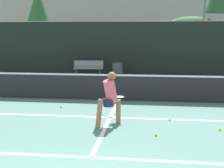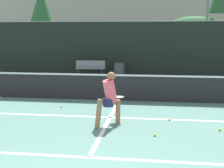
# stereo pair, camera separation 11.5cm
# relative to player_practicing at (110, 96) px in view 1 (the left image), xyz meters

# --- Properties ---
(court_baseline_near) EXTENTS (11.00, 0.10, 0.01)m
(court_baseline_near) POSITION_rel_player_practicing_xyz_m (-0.09, -2.22, -0.77)
(court_baseline_near) COLOR white
(court_baseline_near) RESTS_ON ground
(court_service_line) EXTENTS (8.25, 0.10, 0.01)m
(court_service_line) POSITION_rel_player_practicing_xyz_m (-0.09, 0.72, -0.77)
(court_service_line) COLOR white
(court_service_line) RESTS_ON ground
(court_center_mark) EXTENTS (0.10, 5.24, 0.01)m
(court_center_mark) POSITION_rel_player_practicing_xyz_m (-0.09, 0.40, -0.77)
(court_center_mark) COLOR white
(court_center_mark) RESTS_ON ground
(net) EXTENTS (11.09, 0.09, 1.07)m
(net) POSITION_rel_player_practicing_xyz_m (-0.09, 3.02, -0.26)
(net) COLOR slate
(net) RESTS_ON ground
(fence_back) EXTENTS (24.00, 0.06, 3.05)m
(fence_back) POSITION_rel_player_practicing_xyz_m (-0.09, 10.10, 0.74)
(fence_back) COLOR black
(fence_back) RESTS_ON ground
(player_practicing) EXTENTS (0.81, 1.09, 1.43)m
(player_practicing) POSITION_rel_player_practicing_xyz_m (0.00, 0.00, 0.00)
(player_practicing) COLOR #8C6042
(player_practicing) RESTS_ON ground
(tennis_ball_scattered_0) EXTENTS (0.07, 0.07, 0.07)m
(tennis_ball_scattered_0) POSITION_rel_player_practicing_xyz_m (1.20, -0.75, -0.74)
(tennis_ball_scattered_0) COLOR #D1E033
(tennis_ball_scattered_0) RESTS_ON ground
(tennis_ball_scattered_4) EXTENTS (0.07, 0.07, 0.07)m
(tennis_ball_scattered_4) POSITION_rel_player_practicing_xyz_m (1.60, 0.65, -0.74)
(tennis_ball_scattered_4) COLOR #D1E033
(tennis_ball_scattered_4) RESTS_ON ground
(tennis_ball_scattered_5) EXTENTS (0.07, 0.07, 0.07)m
(tennis_ball_scattered_5) POSITION_rel_player_practicing_xyz_m (2.81, -0.12, -0.74)
(tennis_ball_scattered_5) COLOR #D1E033
(tennis_ball_scattered_5) RESTS_ON ground
(tennis_ball_scattered_6) EXTENTS (0.07, 0.07, 0.07)m
(tennis_ball_scattered_6) POSITION_rel_player_practicing_xyz_m (-1.83, 1.68, -0.74)
(tennis_ball_scattered_6) COLOR #D1E033
(tennis_ball_scattered_6) RESTS_ON ground
(courtside_bench) EXTENTS (1.65, 0.50, 0.86)m
(courtside_bench) POSITION_rel_player_practicing_xyz_m (-2.38, 9.02, -0.30)
(courtside_bench) COLOR slate
(courtside_bench) RESTS_ON ground
(trash_bin) EXTENTS (0.59, 0.59, 0.82)m
(trash_bin) POSITION_rel_player_practicing_xyz_m (-0.75, 9.05, -0.36)
(trash_bin) COLOR #3F3F42
(trash_bin) RESTS_ON ground
(parked_car) EXTENTS (1.87, 4.20, 1.41)m
(parked_car) POSITION_rel_player_practicing_xyz_m (-4.75, 12.55, -0.18)
(parked_car) COLOR black
(parked_car) RESTS_ON ground
(tree_west) EXTENTS (2.40, 2.40, 6.41)m
(tree_west) POSITION_rel_player_practicing_xyz_m (-8.90, 19.36, 3.73)
(tree_west) COLOR brown
(tree_west) RESTS_ON ground
(tree_mid) EXTENTS (3.08, 3.08, 3.60)m
(tree_mid) POSITION_rel_player_practicing_xyz_m (4.06, 16.54, 2.33)
(tree_mid) COLOR brown
(tree_mid) RESTS_ON ground
(building_far) EXTENTS (36.00, 2.40, 6.61)m
(building_far) POSITION_rel_player_practicing_xyz_m (-0.09, 29.77, 2.53)
(building_far) COLOR gray
(building_far) RESTS_ON ground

